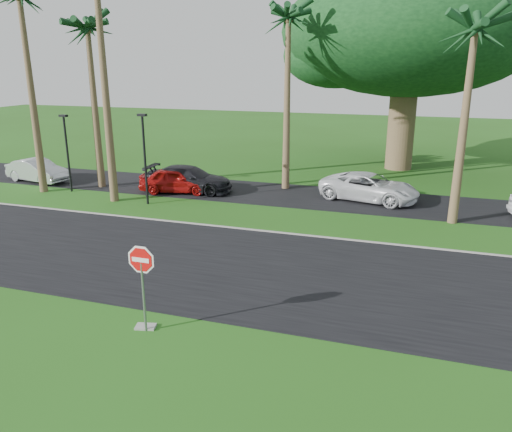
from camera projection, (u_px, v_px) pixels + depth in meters
The scene contains 17 objects.
ground at pixel (179, 284), 16.59m from camera, with size 120.00×120.00×0.00m, color #224E13.
road at pixel (203, 262), 18.41m from camera, with size 120.00×8.00×0.02m, color black.
parking_strip at pixel (279, 194), 27.95m from camera, with size 120.00×5.00×0.02m, color black.
curb at pixel (240, 228), 22.08m from camera, with size 120.00×0.12×0.06m, color gray.
stop_sign_near at pixel (142, 271), 13.19m from camera, with size 1.05×0.07×2.62m.
palm_left_far at pixel (20, 0), 25.63m from camera, with size 5.00×5.00×11.50m.
palm_left_mid at pixel (88, 32), 27.14m from camera, with size 5.00×5.00×10.00m.
palm_center at pixel (288, 22), 26.63m from camera, with size 5.00×5.00×10.50m.
palm_right_near at pixel (475, 34), 20.63m from camera, with size 5.00×5.00×9.50m.
canopy_tree at pixel (409, 32), 32.20m from camera, with size 16.50×16.50×13.12m.
streetlight_left at pixel (67, 148), 27.88m from camera, with size 0.45×0.25×4.34m.
streetlight_right at pixel (145, 153), 25.31m from camera, with size 0.45×0.25×4.64m.
car_silver at pixel (37, 171), 30.71m from camera, with size 1.47×4.21×1.39m, color silver.
car_red at pixel (177, 181), 28.15m from camera, with size 1.65×4.10×1.40m, color #A10E0D.
car_dark at pixel (189, 179), 28.33m from camera, with size 2.02×4.97×1.44m, color black.
car_minivan at pixel (369, 187), 26.48m from camera, with size 2.39×5.17×1.44m, color silver.
utility_slab at pixel (146, 327), 13.86m from camera, with size 0.55×0.35×0.06m, color gray.
Camera 1 is at (7.13, -13.66, 7.04)m, focal length 35.00 mm.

